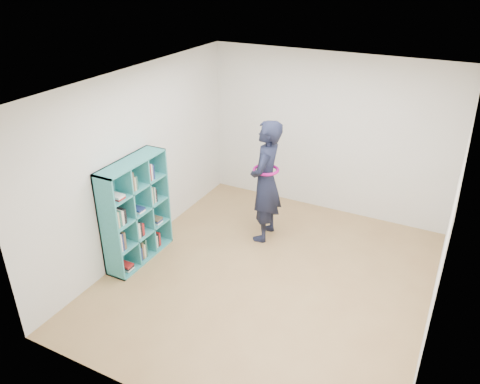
% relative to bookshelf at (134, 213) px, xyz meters
% --- Properties ---
extents(floor, '(4.50, 4.50, 0.00)m').
position_rel_bookshelf_xyz_m(floor, '(1.85, 0.38, -0.72)').
color(floor, olive).
rests_on(floor, ground).
extents(ceiling, '(4.50, 4.50, 0.00)m').
position_rel_bookshelf_xyz_m(ceiling, '(1.85, 0.38, 1.88)').
color(ceiling, white).
rests_on(ceiling, wall_back).
extents(wall_left, '(0.02, 4.50, 2.60)m').
position_rel_bookshelf_xyz_m(wall_left, '(-0.15, 0.38, 0.58)').
color(wall_left, silver).
rests_on(wall_left, floor).
extents(wall_right, '(0.02, 4.50, 2.60)m').
position_rel_bookshelf_xyz_m(wall_right, '(3.85, 0.38, 0.58)').
color(wall_right, silver).
rests_on(wall_right, floor).
extents(wall_back, '(4.00, 0.02, 2.60)m').
position_rel_bookshelf_xyz_m(wall_back, '(1.85, 2.63, 0.58)').
color(wall_back, silver).
rests_on(wall_back, floor).
extents(wall_front, '(4.00, 0.02, 2.60)m').
position_rel_bookshelf_xyz_m(wall_front, '(1.85, -1.87, 0.58)').
color(wall_front, silver).
rests_on(wall_front, floor).
extents(bookshelf, '(0.33, 1.12, 1.49)m').
position_rel_bookshelf_xyz_m(bookshelf, '(0.00, 0.00, 0.00)').
color(bookshelf, '#298077').
rests_on(bookshelf, floor).
extents(person, '(0.51, 0.72, 1.85)m').
position_rel_bookshelf_xyz_m(person, '(1.36, 1.32, 0.21)').
color(person, black).
rests_on(person, floor).
extents(smartphone, '(0.04, 0.10, 0.13)m').
position_rel_bookshelf_xyz_m(smartphone, '(1.22, 1.40, 0.33)').
color(smartphone, silver).
rests_on(smartphone, person).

